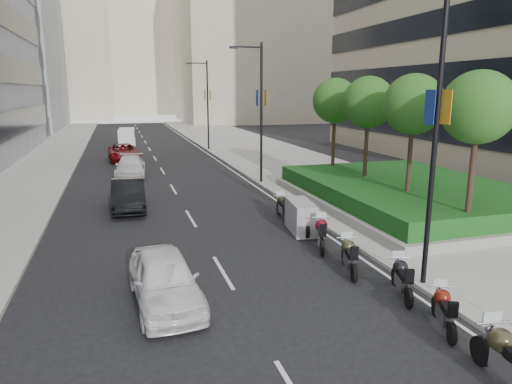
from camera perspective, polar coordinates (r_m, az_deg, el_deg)
name	(u,v)px	position (r m, az deg, el deg)	size (l,w,h in m)	color
ground	(310,321)	(12.86, 6.78, -15.71)	(160.00, 160.00, 0.00)	black
sidewalk_right	(270,156)	(43.00, 1.81, 4.56)	(10.00, 100.00, 0.15)	#9E9B93
sidewalk_left	(25,166)	(41.42, -26.94, 2.89)	(8.00, 100.00, 0.15)	#9E9B93
lane_edge	(215,159)	(41.63, -5.14, 4.15)	(0.12, 100.00, 0.01)	silver
lane_centre	(157,161)	(40.90, -12.30, 3.76)	(0.12, 100.00, 0.01)	silver
building_cream_right	(252,28)	(94.93, -0.48, 19.81)	(28.00, 24.00, 36.00)	#B7AD93
building_cream_left	(45,38)	(111.66, -24.84, 17.10)	(26.00, 24.00, 34.00)	#B7AD93
building_cream_centre	(137,40)	(131.13, -14.62, 17.86)	(30.00, 24.00, 38.00)	#B7AD93
planter	(408,200)	(25.71, 18.42, -0.94)	(10.00, 14.00, 0.40)	gray
hedge	(408,189)	(25.58, 18.51, 0.37)	(9.40, 13.40, 0.80)	#144617
tree_0	(478,108)	(19.47, 26.04, 9.42)	(2.80, 2.80, 6.30)	#332319
tree_1	(414,105)	(22.57, 19.10, 10.26)	(2.80, 2.80, 6.30)	#332319
tree_2	(368,103)	(25.93, 13.87, 10.79)	(2.80, 2.80, 6.30)	#332319
tree_3	(335,101)	(29.44, 9.85, 11.14)	(2.80, 2.80, 6.30)	#332319
lamp_post_0	(432,126)	(14.38, 21.12, 7.72)	(2.34, 0.45, 9.00)	black
lamp_post_1	(259,107)	(29.68, 0.38, 10.64)	(2.34, 0.45, 9.00)	black
lamp_post_2	(206,101)	(47.17, -6.25, 11.29)	(2.34, 0.45, 9.00)	black
motorcycle_0	(508,360)	(11.29, 28.95, -17.87)	(0.81, 2.41, 1.21)	black
motorcycle_1	(444,309)	(13.13, 22.42, -13.42)	(0.95, 1.87, 0.99)	black
motorcycle_2	(402,278)	(14.63, 17.77, -10.20)	(0.91, 2.03, 1.05)	black
motorcycle_3	(349,256)	(15.94, 11.56, -7.84)	(0.88, 2.12, 1.09)	black
motorcycle_4	(321,234)	(18.08, 8.18, -5.17)	(1.05, 2.14, 1.13)	black
motorcycle_5	(301,217)	(19.99, 5.61, -3.12)	(1.20, 2.39, 1.37)	black
motorcycle_6	(283,207)	(22.02, 3.36, -1.91)	(0.72, 2.15, 1.07)	black
car_a	(165,279)	(13.63, -11.34, -10.63)	(1.79, 4.46, 1.52)	white
car_b	(128,195)	(24.55, -15.67, -0.35)	(1.64, 4.72, 1.55)	black
car_c	(130,167)	(34.03, -15.43, 3.08)	(2.02, 4.97, 1.44)	silver
car_d	(124,153)	(41.75, -16.19, 4.76)	(2.47, 5.36, 1.49)	maroon
delivery_van	(127,138)	(53.49, -15.84, 6.53)	(1.94, 4.53, 1.86)	white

